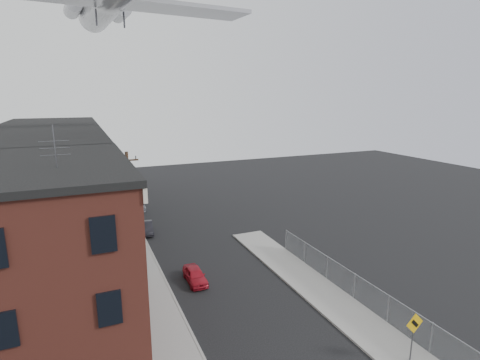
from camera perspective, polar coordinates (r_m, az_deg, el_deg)
The scene contains 17 objects.
sidewalk_left at distance 39.33m, azimuth -17.00°, elevation -7.66°, with size 3.00×62.00×0.12m, color gray.
sidewalk_right at distance 27.25m, azimuth 12.96°, elevation -16.86°, with size 3.00×26.00×0.12m, color gray.
curb_left at distance 39.48m, azimuth -14.90°, elevation -7.44°, with size 0.15×62.00×0.14m, color gray.
curb_right at distance 26.50m, azimuth 10.30°, elevation -17.61°, with size 0.15×26.00×0.14m, color gray.
corner_building at distance 21.67m, azimuth -29.94°, elevation -11.28°, with size 10.31×12.30×12.15m.
row_house_a at distance 30.62m, azimuth -28.03°, elevation -4.43°, with size 11.98×7.00×10.30m.
row_house_b at distance 37.38m, azimuth -27.28°, elevation -1.47°, with size 11.98×7.00×10.30m.
row_house_c at distance 44.22m, azimuth -26.75°, elevation 0.58°, with size 11.98×7.00×10.30m.
row_house_d at distance 51.10m, azimuth -26.37°, elevation 2.07°, with size 11.98×7.00×10.30m.
row_house_e at distance 58.01m, azimuth -26.08°, elevation 3.21°, with size 11.98×7.00×10.30m.
chainlink_fence at distance 26.98m, azimuth 17.02°, elevation -15.17°, with size 0.06×18.06×1.90m.
warning_sign at distance 22.02m, azimuth 24.95°, elevation -19.98°, with size 1.10×0.11×2.80m.
utility_pole at distance 32.23m, azimuth -16.44°, elevation -3.48°, with size 1.80×0.26×9.00m.
street_tree at distance 42.13m, azimuth -17.62°, elevation -1.54°, with size 3.22×3.20×5.20m.
car_near at distance 28.40m, azimuth -6.86°, elevation -14.21°, with size 1.29×3.21×1.09m, color #AE1625.
car_mid at distance 38.63m, azimuth -14.09°, elevation -7.06°, with size 1.20×3.45×1.14m, color black.
car_far at distance 46.93m, azimuth -15.90°, elevation -3.50°, with size 1.92×4.73×1.37m, color slate.
Camera 1 is at (-9.03, -12.86, 13.32)m, focal length 28.00 mm.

